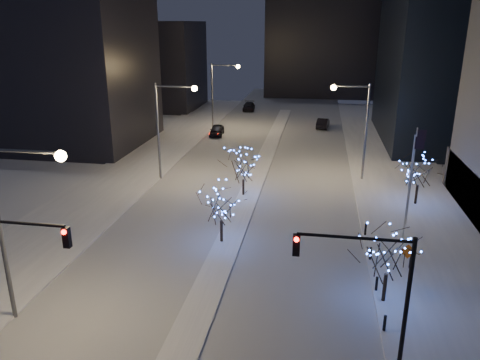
% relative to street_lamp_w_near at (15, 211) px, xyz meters
% --- Properties ---
extents(road, '(20.00, 130.00, 0.02)m').
position_rel_street_lamp_w_near_xyz_m(road, '(8.94, 33.00, -6.49)').
color(road, '#ABB1BA').
rests_on(road, ground).
extents(median, '(2.00, 80.00, 0.15)m').
position_rel_street_lamp_w_near_xyz_m(median, '(8.94, 28.00, -6.42)').
color(median, white).
rests_on(median, ground).
extents(east_sidewalk, '(10.00, 90.00, 0.15)m').
position_rel_street_lamp_w_near_xyz_m(east_sidewalk, '(23.94, 18.00, -6.42)').
color(east_sidewalk, white).
rests_on(east_sidewalk, ground).
extents(west_sidewalk, '(8.00, 90.00, 0.15)m').
position_rel_street_lamp_w_near_xyz_m(west_sidewalk, '(-5.06, 18.00, -6.42)').
color(west_sidewalk, white).
rests_on(west_sidewalk, ground).
extents(filler_west_near, '(22.00, 18.00, 24.00)m').
position_rel_street_lamp_w_near_xyz_m(filler_west_near, '(-19.06, 38.00, 5.50)').
color(filler_west_near, black).
rests_on(filler_west_near, ground).
extents(filler_west_far, '(18.00, 16.00, 16.00)m').
position_rel_street_lamp_w_near_xyz_m(filler_west_far, '(-17.06, 68.00, 1.50)').
color(filler_west_far, black).
rests_on(filler_west_far, ground).
extents(street_lamp_w_near, '(4.40, 0.56, 10.00)m').
position_rel_street_lamp_w_near_xyz_m(street_lamp_w_near, '(0.00, 0.00, 0.00)').
color(street_lamp_w_near, '#595E66').
rests_on(street_lamp_w_near, ground).
extents(street_lamp_w_mid, '(4.40, 0.56, 10.00)m').
position_rel_street_lamp_w_near_xyz_m(street_lamp_w_mid, '(0.00, 25.00, 0.00)').
color(street_lamp_w_mid, '#595E66').
rests_on(street_lamp_w_mid, ground).
extents(street_lamp_w_far, '(4.40, 0.56, 10.00)m').
position_rel_street_lamp_w_near_xyz_m(street_lamp_w_far, '(0.00, 50.00, 0.00)').
color(street_lamp_w_far, '#595E66').
rests_on(street_lamp_w_far, ground).
extents(street_lamp_east, '(3.90, 0.56, 10.00)m').
position_rel_street_lamp_w_near_xyz_m(street_lamp_east, '(19.02, 28.00, -0.05)').
color(street_lamp_east, '#595E66').
rests_on(street_lamp_east, ground).
extents(traffic_signal_west, '(5.26, 0.43, 7.00)m').
position_rel_street_lamp_w_near_xyz_m(traffic_signal_west, '(0.50, -2.00, -1.74)').
color(traffic_signal_west, black).
rests_on(traffic_signal_west, ground).
extents(traffic_signal_east, '(5.26, 0.43, 7.00)m').
position_rel_street_lamp_w_near_xyz_m(traffic_signal_east, '(17.88, -1.00, -1.74)').
color(traffic_signal_east, black).
rests_on(traffic_signal_east, ground).
extents(flagpoles, '(1.35, 2.60, 8.00)m').
position_rel_street_lamp_w_near_xyz_m(flagpoles, '(22.30, 15.25, -1.70)').
color(flagpoles, silver).
rests_on(flagpoles, east_sidewalk).
extents(bollards, '(0.16, 12.16, 0.90)m').
position_rel_street_lamp_w_near_xyz_m(bollards, '(19.14, 8.00, -5.90)').
color(bollards, black).
rests_on(bollards, east_sidewalk).
extents(car_near, '(2.20, 4.72, 1.56)m').
position_rel_street_lamp_w_near_xyz_m(car_near, '(0.54, 45.64, -5.72)').
color(car_near, black).
rests_on(car_near, ground).
extents(car_mid, '(2.16, 4.87, 1.55)m').
position_rel_street_lamp_w_near_xyz_m(car_mid, '(15.86, 53.41, -5.72)').
color(car_mid, black).
rests_on(car_mid, ground).
extents(car_far, '(2.56, 5.38, 1.51)m').
position_rel_street_lamp_w_near_xyz_m(car_far, '(2.08, 66.83, -5.74)').
color(car_far, black).
rests_on(car_far, ground).
extents(holiday_tree_median_near, '(4.50, 4.50, 4.49)m').
position_rel_street_lamp_w_near_xyz_m(holiday_tree_median_near, '(8.44, 11.08, -3.41)').
color(holiday_tree_median_near, black).
rests_on(holiday_tree_median_near, median).
extents(holiday_tree_median_far, '(4.24, 4.24, 4.43)m').
position_rel_street_lamp_w_near_xyz_m(holiday_tree_median_far, '(8.44, 21.22, -3.52)').
color(holiday_tree_median_far, black).
rests_on(holiday_tree_median_far, median).
extents(holiday_tree_plaza_near, '(4.45, 4.45, 4.63)m').
position_rel_street_lamp_w_near_xyz_m(holiday_tree_plaza_near, '(19.44, 4.93, -3.30)').
color(holiday_tree_plaza_near, black).
rests_on(holiday_tree_plaza_near, east_sidewalk).
extents(holiday_tree_plaza_far, '(4.07, 4.07, 4.75)m').
position_rel_street_lamp_w_near_xyz_m(holiday_tree_plaza_far, '(24.16, 21.54, -3.23)').
color(holiday_tree_plaza_far, black).
rests_on(holiday_tree_plaza_far, east_sidewalk).
extents(construction_sign, '(1.03, 0.19, 1.72)m').
position_rel_street_lamp_w_near_xyz_m(construction_sign, '(21.41, 9.20, -5.32)').
color(construction_sign, black).
rests_on(construction_sign, east_sidewalk).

